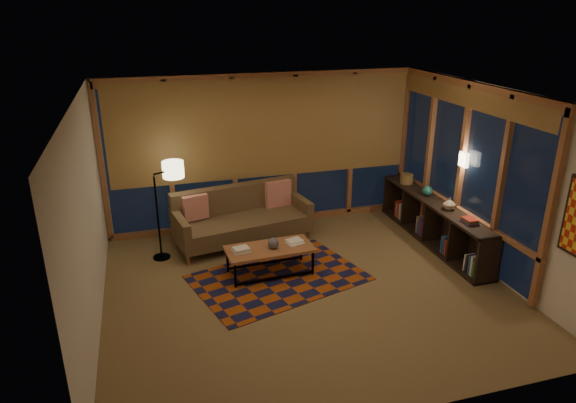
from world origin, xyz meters
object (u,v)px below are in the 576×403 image
object	(u,v)px
sofa	(242,218)
coffee_table	(270,261)
floor_lamp	(157,213)
bookshelf	(434,222)

from	to	relation	value
sofa	coffee_table	world-z (taller)	sofa
floor_lamp	bookshelf	bearing A→B (deg)	-40.27
sofa	floor_lamp	size ratio (longest dim) A/B	1.45
floor_lamp	bookshelf	distance (m)	4.48
floor_lamp	bookshelf	xyz separation A→B (m)	(4.40, -0.69, -0.39)
coffee_table	bookshelf	bearing A→B (deg)	2.69
sofa	bookshelf	size ratio (longest dim) A/B	0.75
floor_lamp	bookshelf	world-z (taller)	floor_lamp
floor_lamp	bookshelf	size ratio (longest dim) A/B	0.52
bookshelf	floor_lamp	bearing A→B (deg)	171.10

